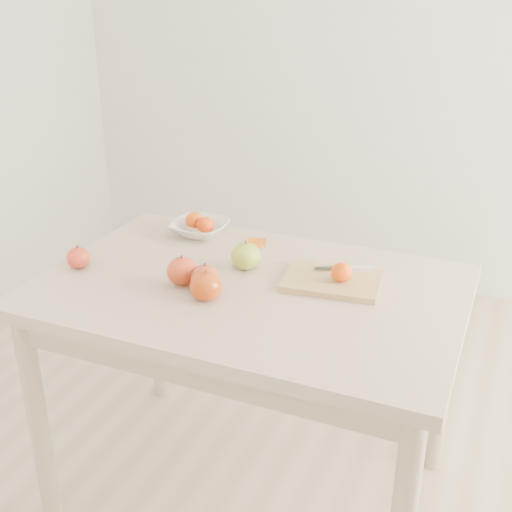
% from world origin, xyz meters
% --- Properties ---
extents(ground, '(3.50, 3.50, 0.00)m').
position_xyz_m(ground, '(0.00, 0.00, 0.00)').
color(ground, '#C6B293').
rests_on(ground, ground).
extents(table, '(1.20, 0.80, 0.75)m').
position_xyz_m(table, '(0.00, 0.00, 0.65)').
color(table, '#C8B097').
rests_on(table, ground).
extents(cutting_board, '(0.29, 0.23, 0.02)m').
position_xyz_m(cutting_board, '(0.22, 0.10, 0.76)').
color(cutting_board, tan).
rests_on(cutting_board, table).
extents(board_tangerine, '(0.06, 0.06, 0.05)m').
position_xyz_m(board_tangerine, '(0.25, 0.09, 0.80)').
color(board_tangerine, '#E34308').
rests_on(board_tangerine, cutting_board).
extents(fruit_bowl, '(0.19, 0.19, 0.05)m').
position_xyz_m(fruit_bowl, '(-0.31, 0.29, 0.77)').
color(fruit_bowl, white).
rests_on(fruit_bowl, table).
extents(bowl_tangerine_near, '(0.06, 0.06, 0.05)m').
position_xyz_m(bowl_tangerine_near, '(-0.33, 0.30, 0.80)').
color(bowl_tangerine_near, '#D44A07').
rests_on(bowl_tangerine_near, fruit_bowl).
extents(bowl_tangerine_far, '(0.06, 0.06, 0.05)m').
position_xyz_m(bowl_tangerine_far, '(-0.28, 0.27, 0.79)').
color(bowl_tangerine_far, red).
rests_on(bowl_tangerine_far, fruit_bowl).
extents(orange_peel_a, '(0.07, 0.06, 0.01)m').
position_xyz_m(orange_peel_a, '(-0.10, 0.29, 0.75)').
color(orange_peel_a, '#C3550D').
rests_on(orange_peel_a, table).
extents(orange_peel_b, '(0.05, 0.04, 0.01)m').
position_xyz_m(orange_peel_b, '(-0.09, 0.27, 0.75)').
color(orange_peel_b, orange).
rests_on(orange_peel_b, table).
extents(paring_knife, '(0.16, 0.08, 0.01)m').
position_xyz_m(paring_knife, '(0.26, 0.17, 0.78)').
color(paring_knife, silver).
rests_on(paring_knife, cutting_board).
extents(apple_green, '(0.09, 0.09, 0.08)m').
position_xyz_m(apple_green, '(-0.05, 0.10, 0.79)').
color(apple_green, '#6CA118').
rests_on(apple_green, table).
extents(apple_red_b, '(0.09, 0.09, 0.08)m').
position_xyz_m(apple_red_b, '(-0.18, -0.07, 0.79)').
color(apple_red_b, '#A00815').
rests_on(apple_red_b, table).
extents(apple_red_e, '(0.08, 0.08, 0.08)m').
position_xyz_m(apple_red_e, '(-0.10, -0.08, 0.79)').
color(apple_red_e, maroon).
rests_on(apple_red_e, table).
extents(apple_red_d, '(0.07, 0.07, 0.06)m').
position_xyz_m(apple_red_d, '(-0.52, -0.09, 0.78)').
color(apple_red_d, maroon).
rests_on(apple_red_d, table).
extents(apple_red_c, '(0.09, 0.09, 0.08)m').
position_xyz_m(apple_red_c, '(-0.07, -0.13, 0.79)').
color(apple_red_c, '#950F01').
rests_on(apple_red_c, table).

